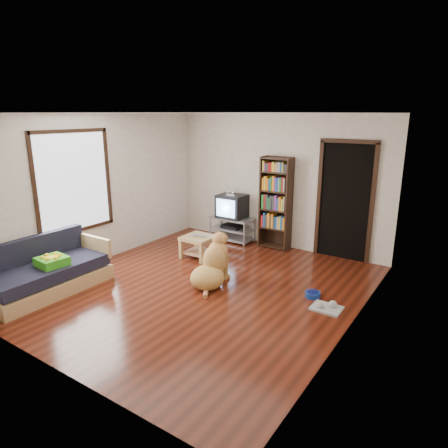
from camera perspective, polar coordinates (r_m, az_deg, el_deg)
The scene contains 18 objects.
ground at distance 6.25m, azimuth -3.10°, elevation -8.98°, with size 5.00×5.00×0.00m, color #581D0F.
ceiling at distance 5.69m, azimuth -3.49°, elevation 15.58°, with size 5.00×5.00×0.00m, color white.
wall_back at distance 7.94m, azimuth 7.68°, elevation 6.03°, with size 4.50×4.50×0.00m, color silver.
wall_front at distance 4.20m, azimuth -24.29°, elevation -3.85°, with size 4.50×4.50×0.00m, color silver.
wall_left at distance 7.39m, azimuth -17.43°, elevation 4.75°, with size 5.00×5.00×0.00m, color silver.
wall_right at distance 4.86m, azimuth 18.42°, elevation -0.70°, with size 5.00×5.00×0.00m, color silver.
green_cushion at distance 6.44m, azimuth -23.36°, elevation -4.92°, with size 0.39×0.39×0.13m, color green.
laptop at distance 7.36m, azimuth -3.80°, elevation -1.73°, with size 0.31×0.20×0.02m, color silver.
dog_bowl at distance 6.05m, azimuth 12.55°, elevation -9.81°, with size 0.22×0.22×0.08m, color navy.
grey_rag at distance 5.76m, azimuth 14.42°, elevation -11.58°, with size 0.40×0.32×0.03m, color #AAAAAA.
window at distance 7.04m, azimuth -20.62°, elevation 5.62°, with size 0.03×1.46×1.70m.
doorway at distance 7.47m, azimuth 16.90°, elevation 3.48°, with size 1.03×0.05×2.19m.
tv_stand at distance 8.38m, azimuth 1.15°, elevation -0.55°, with size 0.90×0.45×0.50m.
crt_tv at distance 8.28m, azimuth 1.25°, elevation 2.63°, with size 0.55×0.52×0.58m.
bookshelf at distance 7.83m, azimuth 7.42°, elevation 3.68°, with size 0.60×0.30×1.80m.
sofa at distance 6.60m, azimuth -23.92°, elevation -6.56°, with size 0.80×1.80×0.80m.
coffee_table at distance 7.42m, azimuth -3.64°, elevation -2.65°, with size 0.55×0.55×0.40m.
dog at distance 6.25m, azimuth -1.66°, elevation -6.00°, with size 0.53×0.99×0.82m.
Camera 1 is at (3.43, -4.54, 2.60)m, focal length 32.00 mm.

